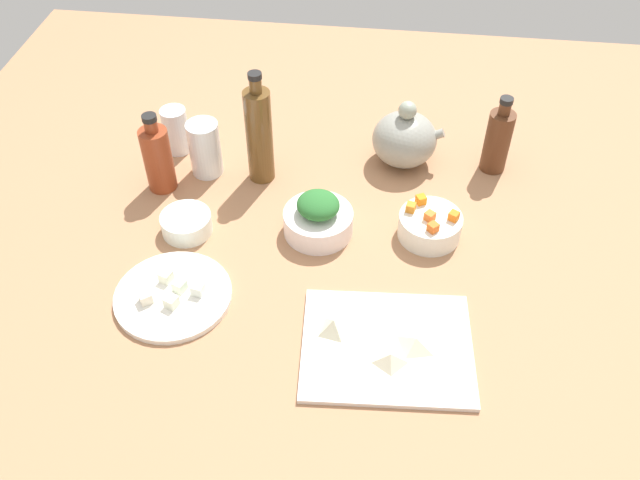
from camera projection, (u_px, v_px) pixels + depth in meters
tabletop at (320, 263)px, 135.70cm from camera, size 190.00×190.00×3.00cm
cutting_board at (387, 347)px, 118.75cm from camera, size 31.39×25.96×1.00cm
plate_tofu at (173, 296)px, 126.86cm from camera, size 21.98×21.98×1.20cm
bowl_greens at (318, 222)px, 138.12cm from camera, size 14.20×14.20×5.19cm
bowl_carrots at (430, 226)px, 137.34cm from camera, size 12.77×12.77×5.15cm
bowl_small_side at (186, 224)px, 138.63cm from camera, size 10.36×10.36×4.14cm
teapot at (405, 139)px, 151.99cm from camera, size 16.11×14.36×15.90cm
bottle_0 at (158, 158)px, 144.53cm from camera, size 6.15×6.15×18.74cm
bottle_1 at (498, 140)px, 149.24cm from camera, size 5.69×5.69×18.57cm
bottle_2 at (259, 134)px, 144.47cm from camera, size 5.77×5.77×26.35cm
drinking_glass_0 at (176, 130)px, 155.60cm from camera, size 5.85×5.85×11.01cm
drinking_glass_1 at (205, 148)px, 149.36cm from camera, size 7.03×7.03×12.79cm
carrot_cube_0 at (430, 216)px, 134.35cm from camera, size 2.52×2.52×1.80cm
carrot_cube_1 at (421, 200)px, 137.84cm from camera, size 2.42×2.42×1.80cm
carrot_cube_2 at (454, 216)px, 134.38cm from camera, size 2.45×2.45×1.80cm
carrot_cube_3 at (411, 207)px, 136.19cm from camera, size 2.17×2.17×1.80cm
carrot_cube_4 at (433, 227)px, 132.08cm from camera, size 2.55×2.55×1.80cm
chopped_greens_mound at (318, 205)px, 134.75cm from camera, size 12.15×12.13×4.35cm
tofu_cube_0 at (180, 286)px, 126.40cm from camera, size 2.89×2.89×2.20cm
tofu_cube_1 at (171, 302)px, 123.66cm from camera, size 2.88×2.88×2.20cm
tofu_cube_2 at (166, 276)px, 128.04cm from camera, size 2.81×2.81×2.20cm
tofu_cube_3 at (146, 297)px, 124.35cm from camera, size 3.08×3.08×2.20cm
tofu_cube_4 at (198, 289)px, 125.82cm from camera, size 2.55×2.55×2.20cm
dumpling_0 at (334, 325)px, 119.62cm from camera, size 6.20×6.19×2.92cm
dumpling_1 at (390, 359)px, 114.88cm from camera, size 5.11×4.54×2.47cm
dumpling_2 at (416, 342)px, 117.45cm from camera, size 6.95×6.80×2.25cm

